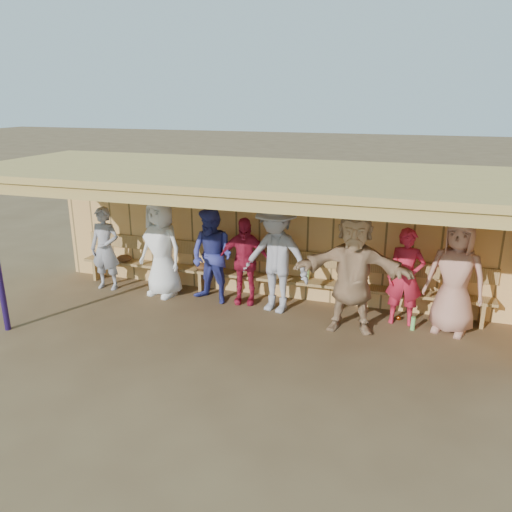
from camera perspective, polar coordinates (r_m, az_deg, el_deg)
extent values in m
plane|color=brown|center=(8.26, -0.75, -7.67)|extent=(90.00, 90.00, 0.00)
imported|color=#97959E|center=(9.87, -16.84, 0.81)|extent=(0.60, 0.41, 1.60)
imported|color=white|center=(9.27, -10.76, 0.90)|extent=(1.00, 0.77, 1.82)
imported|color=#343A91|center=(8.84, -5.03, -0.03)|extent=(0.97, 0.84, 1.71)
imported|color=#AE1B37|center=(8.79, -1.37, -0.55)|extent=(0.97, 0.51, 1.57)
imported|color=#9D9CA4|center=(8.40, 2.29, -0.13)|extent=(1.38, 0.98, 1.93)
imported|color=tan|center=(7.82, 11.01, -1.79)|extent=(1.84, 0.70, 1.95)
imported|color=red|center=(8.32, 16.70, -2.34)|extent=(0.59, 0.40, 1.59)
imported|color=tan|center=(8.23, 21.84, -2.21)|extent=(1.02, 0.81, 1.83)
cube|color=#E4AC61|center=(9.06, 1.93, 2.74)|extent=(8.60, 0.20, 2.40)
cube|color=tan|center=(7.54, -0.82, 9.40)|extent=(8.80, 3.20, 0.10)
cube|color=tan|center=(6.18, -5.28, 6.25)|extent=(8.80, 0.10, 0.18)
cube|color=tan|center=(9.47, -23.46, 8.82)|extent=(0.08, 3.00, 0.16)
cube|color=tan|center=(8.88, -18.75, 8.84)|extent=(0.08, 3.00, 0.16)
cube|color=tan|center=(8.36, -13.42, 8.78)|extent=(0.08, 3.00, 0.16)
cube|color=tan|center=(7.91, -7.43, 8.63)|extent=(0.08, 3.00, 0.16)
cube|color=tan|center=(7.56, -0.82, 8.35)|extent=(0.08, 3.00, 0.16)
cube|color=tan|center=(7.32, 6.32, 7.93)|extent=(0.08, 3.00, 0.16)
cube|color=tan|center=(7.19, 13.81, 7.36)|extent=(0.08, 3.00, 0.16)
cube|color=tan|center=(7.19, 21.41, 6.65)|extent=(0.08, 3.00, 0.16)
cube|color=#AB8349|center=(9.03, 1.38, -2.47)|extent=(7.60, 0.32, 0.05)
cube|color=#AB8349|center=(9.05, 1.68, 0.09)|extent=(7.60, 0.04, 0.26)
cube|color=#AB8349|center=(10.63, -17.59, -1.44)|extent=(0.06, 0.29, 0.40)
cube|color=#AB8349|center=(9.53, -6.11, -2.91)|extent=(0.06, 0.29, 0.40)
cube|color=#AB8349|center=(8.86, 9.44, -4.69)|extent=(0.06, 0.29, 0.40)
cube|color=#AB8349|center=(8.87, 24.40, -6.07)|extent=(0.06, 0.29, 0.40)
cylinder|color=gold|center=(8.57, 21.85, -5.13)|extent=(0.13, 0.41, 0.80)
sphere|color=#C35716|center=(8.67, 15.98, -6.83)|extent=(0.08, 0.08, 0.08)
ellipsoid|color=#593319|center=(10.13, -14.80, -0.24)|extent=(0.30, 0.24, 0.14)
ellipsoid|color=#593319|center=(9.27, -4.68, -1.37)|extent=(0.30, 0.24, 0.14)
ellipsoid|color=#593319|center=(9.36, -6.06, -1.22)|extent=(0.30, 0.24, 0.14)
cylinder|color=#95D66B|center=(8.86, 5.89, -2.02)|extent=(0.07, 0.07, 0.22)
cylinder|color=orange|center=(8.71, 16.93, -3.10)|extent=(0.07, 0.07, 0.22)
cylinder|color=#72C361|center=(8.37, 17.50, -7.36)|extent=(0.07, 0.07, 0.22)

